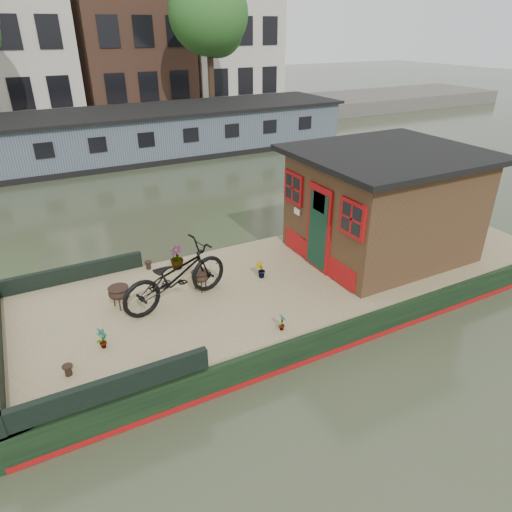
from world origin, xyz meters
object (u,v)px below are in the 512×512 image
cabin (383,203)px  bicycle (175,276)px  brazier_front (120,297)px  potted_plant_a (102,338)px  brazier_rear (201,281)px

cabin → bicycle: (-4.98, 0.09, -0.64)m
bicycle → brazier_front: bicycle is taller
cabin → bicycle: size_ratio=1.80×
brazier_front → bicycle: bearing=-18.0°
potted_plant_a → brazier_rear: bearing=24.8°
bicycle → brazier_rear: size_ratio=5.26×
potted_plant_a → brazier_front: 1.24m
cabin → brazier_rear: 4.53m
cabin → brazier_rear: cabin is taller
brazier_rear → potted_plant_a: bearing=-155.2°
cabin → potted_plant_a: bearing=-174.0°
potted_plant_a → cabin: bearing=6.0°
brazier_rear → cabin: bearing=-4.0°
potted_plant_a → brazier_front: bearing=63.9°
brazier_front → brazier_rear: bearing=-4.1°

